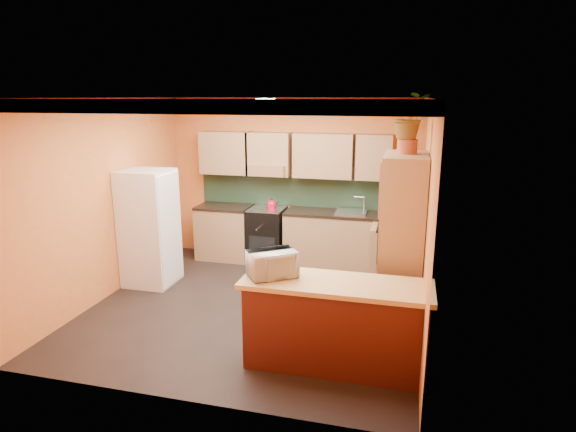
% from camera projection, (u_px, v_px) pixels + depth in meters
% --- Properties ---
extents(room_shell, '(4.24, 4.24, 2.72)m').
position_uv_depth(room_shell, '(260.00, 147.00, 6.15)').
color(room_shell, black).
rests_on(room_shell, ground).
extents(base_cabinets_back, '(3.65, 0.60, 0.88)m').
position_uv_depth(base_cabinets_back, '(303.00, 239.00, 7.92)').
color(base_cabinets_back, '#A28A55').
rests_on(base_cabinets_back, ground).
extents(countertop_back, '(3.65, 0.62, 0.04)m').
position_uv_depth(countertop_back, '(304.00, 211.00, 7.81)').
color(countertop_back, black).
rests_on(countertop_back, base_cabinets_back).
extents(stove, '(0.58, 0.58, 0.91)m').
position_uv_depth(stove, '(267.00, 235.00, 8.07)').
color(stove, black).
rests_on(stove, ground).
extents(kettle, '(0.21, 0.21, 0.18)m').
position_uv_depth(kettle, '(272.00, 204.00, 7.86)').
color(kettle, '#AD0B25').
rests_on(kettle, stove).
extents(sink, '(0.48, 0.40, 0.03)m').
position_uv_depth(sink, '(351.00, 212.00, 7.61)').
color(sink, silver).
rests_on(sink, countertop_back).
extents(base_cabinets_right, '(0.60, 0.80, 0.88)m').
position_uv_depth(base_cabinets_right, '(398.00, 256.00, 7.06)').
color(base_cabinets_right, '#A28A55').
rests_on(base_cabinets_right, ground).
extents(countertop_right, '(0.62, 0.80, 0.04)m').
position_uv_depth(countertop_right, '(400.00, 226.00, 6.94)').
color(countertop_right, black).
rests_on(countertop_right, base_cabinets_right).
extents(fridge, '(0.68, 0.66, 1.70)m').
position_uv_depth(fridge, '(149.00, 228.00, 7.02)').
color(fridge, white).
rests_on(fridge, ground).
extents(pantry, '(0.48, 0.90, 2.10)m').
position_uv_depth(pantry, '(401.00, 245.00, 5.54)').
color(pantry, '#A28A55').
rests_on(pantry, ground).
extents(fern_pot, '(0.22, 0.22, 0.16)m').
position_uv_depth(fern_pot, '(407.00, 146.00, 5.31)').
color(fern_pot, '#974024').
rests_on(fern_pot, pantry).
extents(fern, '(0.54, 0.51, 0.50)m').
position_uv_depth(fern, '(409.00, 116.00, 5.23)').
color(fern, '#A28A55').
rests_on(fern, fern_pot).
extents(breakfast_bar, '(1.80, 0.55, 0.88)m').
position_uv_depth(breakfast_bar, '(335.00, 327.00, 4.89)').
color(breakfast_bar, '#4C1811').
rests_on(breakfast_bar, ground).
extents(bar_top, '(1.90, 0.65, 0.05)m').
position_uv_depth(bar_top, '(336.00, 284.00, 4.77)').
color(bar_top, tan).
rests_on(bar_top, breakfast_bar).
extents(microwave, '(0.58, 0.54, 0.27)m').
position_uv_depth(microwave, '(272.00, 264.00, 4.89)').
color(microwave, white).
rests_on(microwave, bar_top).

